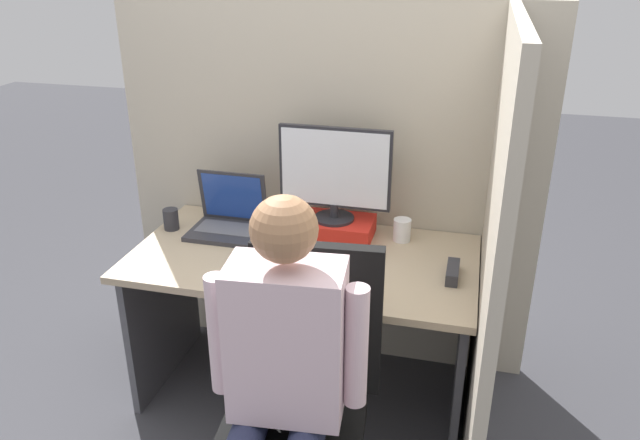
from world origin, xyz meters
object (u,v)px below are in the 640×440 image
object	(u,v)px
stapler	(453,272)
person	(280,373)
coffee_mug	(402,230)
laptop	(228,221)
monitor	(335,172)
pen_cup	(171,219)
paper_box	(334,228)
carrot_toy	(368,290)
office_chair	(301,400)

from	to	relation	value
stapler	person	size ratio (longest dim) A/B	0.13
person	coffee_mug	distance (m)	1.05
laptop	coffee_mug	world-z (taller)	laptop
monitor	pen_cup	size ratio (longest dim) A/B	5.06
paper_box	pen_cup	world-z (taller)	pen_cup
stapler	carrot_toy	size ratio (longest dim) A/B	1.15
laptop	pen_cup	size ratio (longest dim) A/B	3.31
paper_box	coffee_mug	bearing A→B (deg)	5.77
stapler	coffee_mug	bearing A→B (deg)	129.56
carrot_toy	office_chair	bearing A→B (deg)	-111.39
stapler	office_chair	world-z (taller)	office_chair
paper_box	monitor	distance (m)	0.25
laptop	carrot_toy	xyz separation A→B (m)	(0.69, -0.39, -0.03)
office_chair	coffee_mug	bearing A→B (deg)	76.52
monitor	person	bearing A→B (deg)	-85.99
stapler	pen_cup	bearing A→B (deg)	173.48
monitor	laptop	xyz separation A→B (m)	(-0.46, -0.07, -0.24)
coffee_mug	monitor	bearing A→B (deg)	-174.78
paper_box	stapler	xyz separation A→B (m)	(0.52, -0.25, -0.02)
office_chair	pen_cup	size ratio (longest dim) A/B	10.61
person	pen_cup	xyz separation A→B (m)	(-0.79, 0.88, 0.02)
laptop	carrot_toy	distance (m)	0.80
paper_box	laptop	bearing A→B (deg)	-171.78
pen_cup	carrot_toy	bearing A→B (deg)	-20.24
monitor	carrot_toy	xyz separation A→B (m)	(0.23, -0.46, -0.27)
stapler	office_chair	size ratio (longest dim) A/B	0.16
laptop	person	size ratio (longest dim) A/B	0.25
person	pen_cup	world-z (taller)	person
carrot_toy	laptop	bearing A→B (deg)	150.59
monitor	laptop	distance (m)	0.53
stapler	pen_cup	distance (m)	1.25
paper_box	person	world-z (taller)	person
paper_box	carrot_toy	bearing A→B (deg)	-63.18
laptop	pen_cup	xyz separation A→B (m)	(-0.26, -0.04, -0.00)
office_chair	pen_cup	world-z (taller)	office_chair
monitor	coffee_mug	world-z (taller)	monitor
paper_box	pen_cup	bearing A→B (deg)	-171.47
paper_box	stapler	distance (m)	0.58
person	pen_cup	bearing A→B (deg)	131.69
office_chair	person	size ratio (longest dim) A/B	0.79
laptop	pen_cup	world-z (taller)	laptop
office_chair	coffee_mug	distance (m)	0.92
carrot_toy	pen_cup	distance (m)	1.01
monitor	carrot_toy	distance (m)	0.58
monitor	person	xyz separation A→B (m)	(0.07, -1.00, -0.27)
laptop	stapler	size ratio (longest dim) A/B	1.97
office_chair	coffee_mug	world-z (taller)	office_chair
pen_cup	monitor	bearing A→B (deg)	8.76
carrot_toy	coffee_mug	world-z (taller)	coffee_mug
laptop	pen_cup	distance (m)	0.26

